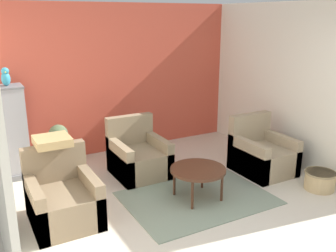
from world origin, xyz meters
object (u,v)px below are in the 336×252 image
armchair_middle (138,157)px  wicker_basket (320,180)px  armchair_left (63,200)px  birdcage (12,133)px  potted_plant (59,143)px  armchair_right (262,155)px  parrot (6,77)px  coffee_table (198,171)px

armchair_middle → wicker_basket: size_ratio=2.02×
armchair_left → wicker_basket: bearing=-14.7°
armchair_left → armchair_middle: 1.61m
birdcage → potted_plant: birdcage is taller
birdcage → potted_plant: bearing=1.4°
armchair_right → wicker_basket: 0.95m
birdcage → potted_plant: 0.73m
armchair_right → parrot: bearing=153.6°
coffee_table → wicker_basket: (1.68, -0.60, -0.26)m
armchair_middle → birdcage: size_ratio=0.62×
coffee_table → armchair_left: (-1.73, 0.29, -0.12)m
armchair_right → potted_plant: 3.26m
armchair_middle → parrot: (-1.68, 0.87, 1.26)m
parrot → birdcage: bearing=-90.0°
parrot → potted_plant: size_ratio=0.38×
coffee_table → wicker_basket: bearing=-19.7°
armchair_left → birdcage: (-0.31, 1.70, 0.41)m
armchair_middle → coffee_table: bearing=-72.4°
potted_plant → wicker_basket: 4.02m
armchair_left → parrot: 2.14m
armchair_right → coffee_table: bearing=-168.2°
coffee_table → armchair_left: size_ratio=0.85×
armchair_right → wicker_basket: (0.29, -0.90, -0.13)m
parrot → potted_plant: (0.67, 0.01, -1.13)m
armchair_left → armchair_right: same height
wicker_basket → armchair_right: bearing=107.7°
birdcage → armchair_left: bearing=-79.8°
armchair_left → armchair_right: size_ratio=1.00×
wicker_basket → armchair_middle: bearing=139.7°
coffee_table → armchair_right: size_ratio=0.85×
birdcage → coffee_table: bearing=-44.4°
wicker_basket → armchair_left: bearing=165.3°
potted_plant → wicker_basket: (3.05, -2.62, -0.27)m
armchair_middle → birdcage: (-1.68, 0.86, 0.41)m
potted_plant → parrot: bearing=-178.8°
armchair_right → potted_plant: bearing=148.1°
armchair_left → potted_plant: bearing=77.9°
parrot → potted_plant: 1.32m
coffee_table → potted_plant: bearing=124.1°
potted_plant → wicker_basket: size_ratio=1.66×
potted_plant → armchair_right: bearing=-31.9°
armchair_middle → birdcage: bearing=152.7°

